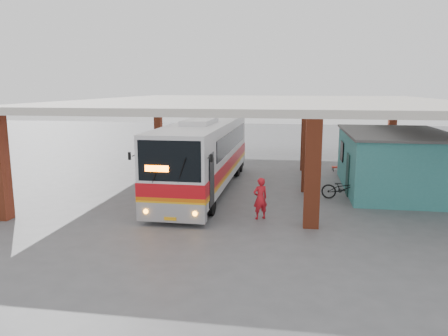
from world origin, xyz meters
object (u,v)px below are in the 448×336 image
coach_bus (204,154)px  motorcycle (344,189)px  pedestrian (260,198)px  red_chair (338,165)px

coach_bus → motorcycle: bearing=-7.8°
pedestrian → red_chair: bearing=-141.2°
motorcycle → red_chair: bearing=6.6°
motorcycle → pedestrian: (-3.74, -3.75, 0.32)m
motorcycle → red_chair: size_ratio=2.37×
coach_bus → red_chair: size_ratio=14.76×
coach_bus → pedestrian: 5.87m
coach_bus → red_chair: bearing=41.2°
motorcycle → pedestrian: size_ratio=1.21×
pedestrian → red_chair: 11.98m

